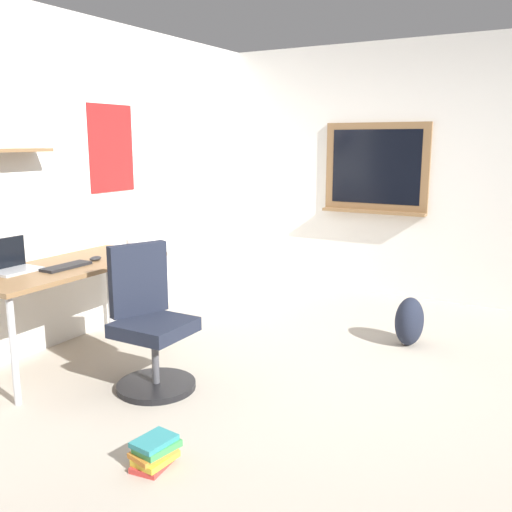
{
  "coord_description": "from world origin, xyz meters",
  "views": [
    {
      "loc": [
        -3.38,
        -1.15,
        1.61
      ],
      "look_at": [
        -0.14,
        0.71,
        0.85
      ],
      "focal_mm": 39.66,
      "sensor_mm": 36.0,
      "label": 1
    }
  ],
  "objects_px": {
    "keyboard": "(66,266)",
    "computer_mouse": "(95,258)",
    "coffee_mug": "(131,245)",
    "laptop": "(12,264)",
    "backpack": "(409,321)",
    "book_stack_on_floor": "(155,452)",
    "office_chair": "(150,327)",
    "desk": "(67,274)"
  },
  "relations": [
    {
      "from": "keyboard",
      "to": "backpack",
      "type": "relative_size",
      "value": 0.95
    },
    {
      "from": "office_chair",
      "to": "coffee_mug",
      "type": "xyz_separation_m",
      "value": [
        0.7,
        0.78,
        0.37
      ]
    },
    {
      "from": "laptop",
      "to": "book_stack_on_floor",
      "type": "height_order",
      "value": "laptop"
    },
    {
      "from": "desk",
      "to": "laptop",
      "type": "bearing_deg",
      "value": 155.22
    },
    {
      "from": "keyboard",
      "to": "computer_mouse",
      "type": "distance_m",
      "value": 0.28
    },
    {
      "from": "keyboard",
      "to": "backpack",
      "type": "xyz_separation_m",
      "value": [
        1.65,
        -2.02,
        -0.55
      ]
    },
    {
      "from": "keyboard",
      "to": "coffee_mug",
      "type": "distance_m",
      "value": 0.73
    },
    {
      "from": "laptop",
      "to": "book_stack_on_floor",
      "type": "xyz_separation_m",
      "value": [
        -0.46,
        -1.61,
        -0.71
      ]
    },
    {
      "from": "office_chair",
      "to": "backpack",
      "type": "relative_size",
      "value": 2.43
    },
    {
      "from": "backpack",
      "to": "office_chair",
      "type": "bearing_deg",
      "value": 141.7
    },
    {
      "from": "office_chair",
      "to": "desk",
      "type": "bearing_deg",
      "value": 86.11
    },
    {
      "from": "desk",
      "to": "office_chair",
      "type": "relative_size",
      "value": 1.58
    },
    {
      "from": "office_chair",
      "to": "computer_mouse",
      "type": "distance_m",
      "value": 0.85
    },
    {
      "from": "keyboard",
      "to": "backpack",
      "type": "bearing_deg",
      "value": -50.68
    },
    {
      "from": "keyboard",
      "to": "book_stack_on_floor",
      "type": "distance_m",
      "value": 1.69
    },
    {
      "from": "keyboard",
      "to": "book_stack_on_floor",
      "type": "height_order",
      "value": "keyboard"
    },
    {
      "from": "keyboard",
      "to": "coffee_mug",
      "type": "bearing_deg",
      "value": 3.95
    },
    {
      "from": "computer_mouse",
      "to": "book_stack_on_floor",
      "type": "bearing_deg",
      "value": -126.1
    },
    {
      "from": "laptop",
      "to": "desk",
      "type": "bearing_deg",
      "value": -24.78
    },
    {
      "from": "coffee_mug",
      "to": "office_chair",
      "type": "bearing_deg",
      "value": -132.16
    },
    {
      "from": "computer_mouse",
      "to": "laptop",
      "type": "bearing_deg",
      "value": 156.25
    },
    {
      "from": "computer_mouse",
      "to": "book_stack_on_floor",
      "type": "xyz_separation_m",
      "value": [
        -1.0,
        -1.37,
        -0.68
      ]
    },
    {
      "from": "desk",
      "to": "coffee_mug",
      "type": "height_order",
      "value": "coffee_mug"
    },
    {
      "from": "desk",
      "to": "computer_mouse",
      "type": "xyz_separation_m",
      "value": [
        0.21,
        -0.08,
        0.09
      ]
    },
    {
      "from": "office_chair",
      "to": "backpack",
      "type": "distance_m",
      "value": 2.09
    },
    {
      "from": "coffee_mug",
      "to": "book_stack_on_floor",
      "type": "xyz_separation_m",
      "value": [
        -1.44,
        -1.42,
        -0.7
      ]
    },
    {
      "from": "desk",
      "to": "laptop",
      "type": "distance_m",
      "value": 0.39
    },
    {
      "from": "keyboard",
      "to": "computer_mouse",
      "type": "height_order",
      "value": "computer_mouse"
    },
    {
      "from": "keyboard",
      "to": "book_stack_on_floor",
      "type": "xyz_separation_m",
      "value": [
        -0.72,
        -1.37,
        -0.67
      ]
    },
    {
      "from": "desk",
      "to": "coffee_mug",
      "type": "distance_m",
      "value": 0.66
    },
    {
      "from": "desk",
      "to": "office_chair",
      "type": "bearing_deg",
      "value": -93.89
    },
    {
      "from": "office_chair",
      "to": "laptop",
      "type": "distance_m",
      "value": 1.08
    },
    {
      "from": "desk",
      "to": "coffee_mug",
      "type": "xyz_separation_m",
      "value": [
        0.65,
        -0.03,
        0.12
      ]
    },
    {
      "from": "keyboard",
      "to": "desk",
      "type": "bearing_deg",
      "value": 47.89
    },
    {
      "from": "computer_mouse",
      "to": "backpack",
      "type": "bearing_deg",
      "value": -55.77
    },
    {
      "from": "desk",
      "to": "coffee_mug",
      "type": "relative_size",
      "value": 16.29
    },
    {
      "from": "computer_mouse",
      "to": "coffee_mug",
      "type": "height_order",
      "value": "coffee_mug"
    },
    {
      "from": "desk",
      "to": "computer_mouse",
      "type": "height_order",
      "value": "computer_mouse"
    },
    {
      "from": "keyboard",
      "to": "book_stack_on_floor",
      "type": "bearing_deg",
      "value": -117.71
    },
    {
      "from": "laptop",
      "to": "keyboard",
      "type": "height_order",
      "value": "laptop"
    },
    {
      "from": "book_stack_on_floor",
      "to": "laptop",
      "type": "bearing_deg",
      "value": 74.12
    },
    {
      "from": "laptop",
      "to": "coffee_mug",
      "type": "relative_size",
      "value": 3.37
    }
  ]
}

